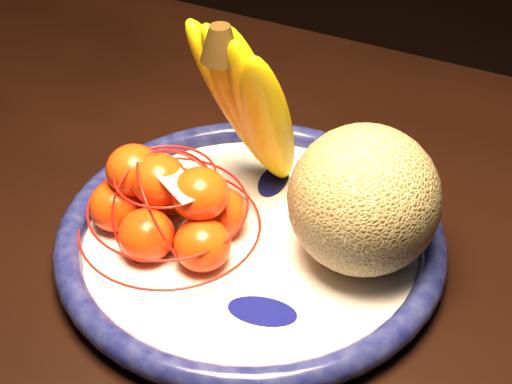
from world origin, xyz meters
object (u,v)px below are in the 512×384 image
Objects in this scene: banana_bunch at (255,102)px; fruit_bowl at (250,239)px; dining_table at (123,212)px; cantaloupe at (364,200)px; mandarin_bag at (168,205)px.

fruit_bowl is at bearing -43.91° from banana_bunch.
cantaloupe is (0.32, 0.01, 0.16)m from dining_table.
mandarin_bag is at bearing -33.98° from dining_table.
dining_table is 3.72× the size of fruit_bowl.
cantaloupe is (0.10, 0.04, 0.07)m from fruit_bowl.
mandarin_bag reaches higher than dining_table.
fruit_bowl reaches higher than dining_table.
banana_bunch is at bearing 168.73° from cantaloupe.
fruit_bowl is 0.14m from banana_bunch.
mandarin_bag is (0.14, -0.07, 0.13)m from dining_table.
cantaloupe reaches higher than dining_table.
banana_bunch is 0.14m from mandarin_bag.
dining_table is 0.27m from banana_bunch.
fruit_bowl is 1.72× the size of banana_bunch.
mandarin_bag is at bearing -155.78° from cantaloupe.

